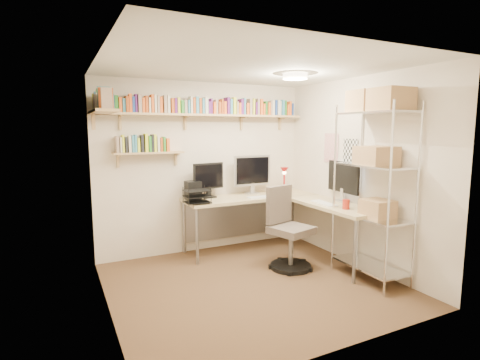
% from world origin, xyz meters
% --- Properties ---
extents(ground, '(3.20, 3.20, 0.00)m').
position_xyz_m(ground, '(0.00, 0.00, 0.00)').
color(ground, '#48331F').
rests_on(ground, ground).
extents(room_shell, '(3.24, 3.04, 2.52)m').
position_xyz_m(room_shell, '(0.00, 0.00, 1.55)').
color(room_shell, beige).
rests_on(room_shell, ground).
extents(wall_shelves, '(3.12, 1.09, 0.80)m').
position_xyz_m(wall_shelves, '(-0.41, 1.30, 2.03)').
color(wall_shelves, tan).
rests_on(wall_shelves, ground).
extents(corner_desk, '(2.19, 2.09, 1.42)m').
position_xyz_m(corner_desk, '(0.70, 0.91, 0.81)').
color(corner_desk, '#CFB086').
rests_on(corner_desk, ground).
extents(office_chair, '(0.59, 0.60, 1.08)m').
position_xyz_m(office_chair, '(0.68, 0.28, 0.45)').
color(office_chair, black).
rests_on(office_chair, ground).
extents(wire_rack, '(0.47, 0.93, 2.28)m').
position_xyz_m(wire_rack, '(1.36, -0.53, 1.58)').
color(wire_rack, silver).
rests_on(wire_rack, ground).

